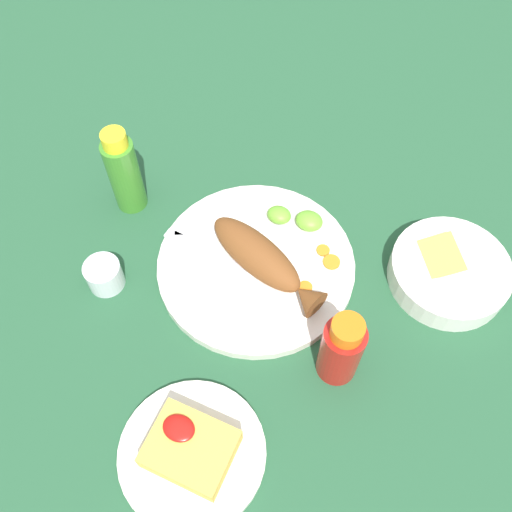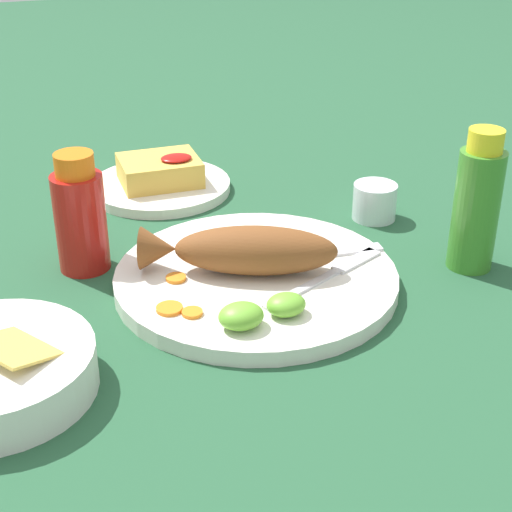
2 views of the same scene
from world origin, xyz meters
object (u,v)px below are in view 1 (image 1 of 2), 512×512
Objects in this scene: fork_near at (207,251)px; salt_cup at (105,276)px; fork_far at (222,230)px; side_plate_fries at (192,453)px; hot_sauce_bottle_green at (124,173)px; guacamole_bowl at (449,271)px; fried_fish at (263,259)px; hot_sauce_bottle_red at (341,349)px; main_plate at (256,265)px.

salt_cup is at bearing 44.55° from fork_near.
side_plate_fries is at bearing 83.16° from fork_far.
salt_cup reaches higher than fork_near.
hot_sauce_bottle_green is 0.90× the size of guacamole_bowl.
salt_cup is (0.22, 0.12, -0.02)m from fried_fish.
fried_fish is 0.30m from side_plate_fries.
fried_fish is 3.88× the size of salt_cup.
fork_far reaches higher than side_plate_fries.
fried_fish is 1.33× the size of hot_sauce_bottle_green.
fork_far is at bearing -2.63° from fried_fish.
hot_sauce_bottle_green is at bearing -26.49° from fork_far.
hot_sauce_bottle_red reaches higher than side_plate_fries.
guacamole_bowl is (-0.50, -0.23, 0.00)m from salt_cup.
hot_sauce_bottle_green is (0.18, -0.00, 0.06)m from fork_far.
main_plate is 1.42× the size of fried_fish.
hot_sauce_bottle_red is 0.25m from side_plate_fries.
fork_far is at bearing 11.19° from guacamole_bowl.
fork_near is (0.08, 0.01, 0.01)m from main_plate.
fork_near is 0.39m from guacamole_bowl.
hot_sauce_bottle_green is at bearing -18.29° from hot_sauce_bottle_red.
side_plate_fries is (-0.30, 0.34, -0.07)m from hot_sauce_bottle_green.
main_plate is at bearing -31.13° from hot_sauce_bottle_red.
hot_sauce_bottle_red is (-0.18, 0.11, 0.06)m from main_plate.
hot_sauce_bottle_red reaches higher than fork_near.
hot_sauce_bottle_red is 2.46× the size of salt_cup.
fried_fish is 1.58× the size of hot_sauce_bottle_red.
fork_near reaches higher than side_plate_fries.
salt_cup is (0.39, 0.02, -0.05)m from hot_sauce_bottle_red.
fried_fish is 0.27m from hot_sauce_bottle_green.
main_plate is 0.31m from guacamole_bowl.
main_plate is at bearing -0.00° from fried_fish.
salt_cup is (0.13, 0.16, 0.00)m from fork_far.
hot_sauce_bottle_green is (0.27, -0.04, 0.03)m from fried_fish.
guacamole_bowl is at bearing 165.07° from fork_far.
fried_fish reaches higher than fork_far.
salt_cup is at bearing 2.29° from hot_sauce_bottle_red.
fork_near is at bearing 18.11° from guacamole_bowl.
fork_far is 0.19m from hot_sauce_bottle_green.
fried_fish is at bearing 171.29° from hot_sauce_bottle_green.
hot_sauce_bottle_red is at bearing 169.27° from fried_fish.
hot_sauce_bottle_green is (0.17, -0.05, 0.06)m from fork_near.
salt_cup is (0.13, 0.11, 0.00)m from fork_near.
salt_cup is at bearing 106.40° from hot_sauce_bottle_green.
hot_sauce_bottle_green is at bearing -8.01° from main_plate.
hot_sauce_bottle_red reaches higher than fried_fish.
guacamole_bowl reaches higher than salt_cup.
salt_cup reaches higher than side_plate_fries.
side_plate_fries is (-0.03, 0.30, -0.04)m from fried_fish.
salt_cup is 0.31m from side_plate_fries.
fried_fish is 0.19m from hot_sauce_bottle_red.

